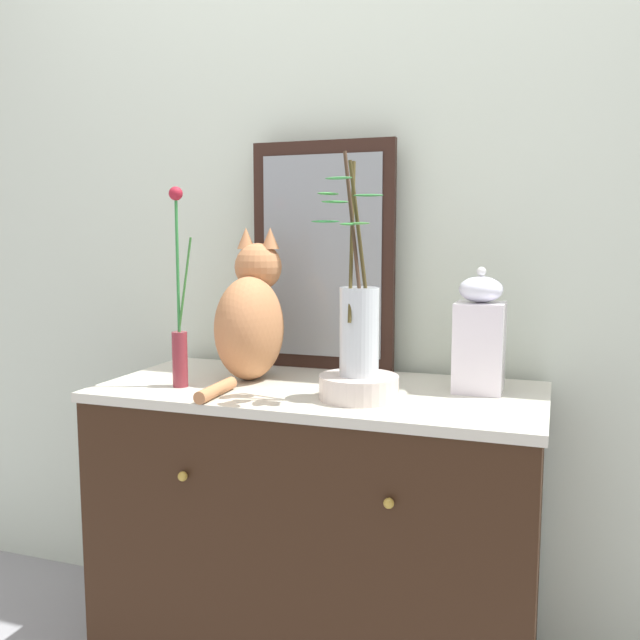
# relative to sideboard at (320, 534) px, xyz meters

# --- Properties ---
(wall_back) EXTENTS (4.40, 0.08, 2.60)m
(wall_back) POSITION_rel_sideboard_xyz_m (0.00, 0.35, 0.89)
(wall_back) COLOR silver
(wall_back) RESTS_ON ground_plane
(sideboard) EXTENTS (1.16, 0.56, 0.82)m
(sideboard) POSITION_rel_sideboard_xyz_m (0.00, 0.00, 0.00)
(sideboard) COLOR #301D10
(sideboard) RESTS_ON ground_plane
(mirror_leaning) EXTENTS (0.44, 0.03, 0.68)m
(mirror_leaning) POSITION_rel_sideboard_xyz_m (-0.08, 0.25, 0.75)
(mirror_leaning) COLOR black
(mirror_leaning) RESTS_ON sideboard
(cat_sitting) EXTENTS (0.19, 0.44, 0.42)m
(cat_sitting) POSITION_rel_sideboard_xyz_m (-0.22, 0.04, 0.58)
(cat_sitting) COLOR #BB7A4D
(cat_sitting) RESTS_ON sideboard
(vase_slim_green) EXTENTS (0.06, 0.04, 0.53)m
(vase_slim_green) POSITION_rel_sideboard_xyz_m (-0.35, -0.12, 0.57)
(vase_slim_green) COLOR maroon
(vase_slim_green) RESTS_ON sideboard
(bowl_porcelain) EXTENTS (0.20, 0.20, 0.06)m
(bowl_porcelain) POSITION_rel_sideboard_xyz_m (0.13, -0.09, 0.44)
(bowl_porcelain) COLOR silver
(bowl_porcelain) RESTS_ON sideboard
(vase_glass_clear) EXTENTS (0.19, 0.16, 0.54)m
(vase_glass_clear) POSITION_rel_sideboard_xyz_m (0.13, -0.09, 0.60)
(vase_glass_clear) COLOR silver
(vase_glass_clear) RESTS_ON bowl_porcelain
(jar_lidded_porcelain) EXTENTS (0.12, 0.12, 0.32)m
(jar_lidded_porcelain) POSITION_rel_sideboard_xyz_m (0.40, 0.09, 0.56)
(jar_lidded_porcelain) COLOR white
(jar_lidded_porcelain) RESTS_ON sideboard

